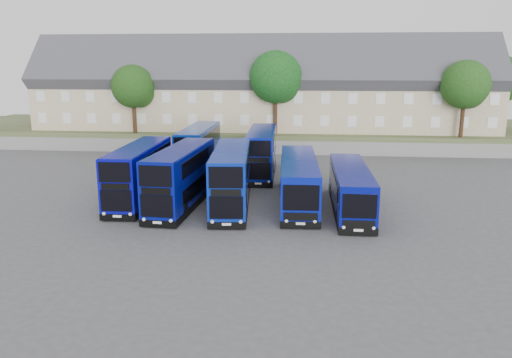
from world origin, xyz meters
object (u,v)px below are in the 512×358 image
object	(u,v)px
coach_east_a	(298,182)
tree_far	(501,81)
dd_front_mid	(181,178)
dd_front_left	(140,175)
tree_mid	(277,79)
tree_west	(134,88)
tree_east	(466,86)

from	to	relation	value
coach_east_a	tree_far	xyz separation A→B (m)	(23.22, 27.72, 6.14)
dd_front_mid	dd_front_left	bearing A→B (deg)	167.48
tree_mid	coach_east_a	bearing A→B (deg)	-82.53
tree_mid	tree_far	distance (m)	26.80
tree_west	tree_mid	distance (m)	16.04
tree_west	tree_far	xyz separation A→B (m)	(42.00, 7.00, 0.68)
coach_east_a	dd_front_left	bearing A→B (deg)	-179.68
dd_front_left	tree_far	bearing A→B (deg)	37.75
tree_west	coach_east_a	bearing A→B (deg)	-47.81
coach_east_a	tree_mid	distance (m)	22.36
tree_far	tree_east	bearing A→B (deg)	-130.60
dd_front_left	dd_front_mid	bearing A→B (deg)	-17.24
dd_front_mid	tree_east	xyz separation A→B (m)	(25.32, 22.16, 5.40)
coach_east_a	tree_west	size ratio (longest dim) A/B	1.56
tree_east	tree_far	distance (m)	9.23
coach_east_a	tree_west	world-z (taller)	tree_west
coach_east_a	tree_west	bearing A→B (deg)	129.97
dd_front_mid	tree_west	size ratio (longest dim) A/B	1.35
tree_mid	tree_far	size ratio (longest dim) A/B	1.06
tree_west	tree_mid	bearing A→B (deg)	1.79
dd_front_left	coach_east_a	distance (m)	11.42
dd_front_mid	tree_mid	bearing A→B (deg)	80.06
dd_front_left	dd_front_mid	world-z (taller)	dd_front_mid
tree_east	tree_far	bearing A→B (deg)	49.40
tree_east	tree_west	bearing A→B (deg)	-180.00
dd_front_left	tree_west	bearing A→B (deg)	107.73
tree_mid	tree_east	size ratio (longest dim) A/B	1.12
dd_front_mid	coach_east_a	bearing A→B (deg)	13.36
dd_front_left	tree_east	bearing A→B (deg)	35.13
tree_far	tree_mid	bearing A→B (deg)	-165.96
dd_front_mid	tree_far	size ratio (longest dim) A/B	1.19
tree_east	tree_far	xyz separation A→B (m)	(6.00, 7.00, 0.34)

